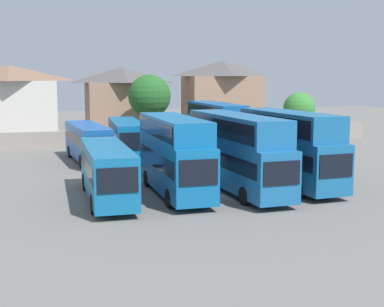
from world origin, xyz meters
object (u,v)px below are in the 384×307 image
object	(u,v)px
bus_7	(177,138)
bus_8	(216,126)
bus_4	(289,145)
bus_2	(174,151)
bus_3	(237,148)
bus_5	(88,141)
tree_left_of_lot	(149,96)
house_terrace_right	(222,97)
house_terrace_centre	(122,101)
bus_1	(107,169)
house_terrace_left	(11,102)
bus_6	(126,138)
tree_behind_wall	(299,109)

from	to	relation	value
bus_7	bus_8	bearing A→B (deg)	96.31
bus_8	bus_4	bearing A→B (deg)	0.49
bus_2	bus_3	distance (m)	4.21
bus_5	tree_left_of_lot	world-z (taller)	tree_left_of_lot
house_terrace_right	tree_left_of_lot	size ratio (longest dim) A/B	1.27
bus_8	house_terrace_centre	distance (m)	20.12
bus_5	bus_2	bearing A→B (deg)	10.12
bus_1	house_terrace_left	bearing A→B (deg)	-167.71
house_terrace_left	house_terrace_right	world-z (taller)	house_terrace_right
house_terrace_left	bus_6	bearing A→B (deg)	-61.03
bus_2	bus_5	distance (m)	15.62
bus_3	bus_7	bearing A→B (deg)	177.72
bus_1	house_terrace_centre	size ratio (longest dim) A/B	1.16
bus_2	house_terrace_centre	xyz separation A→B (m)	(2.23, 34.66, 1.60)
bus_5	tree_behind_wall	size ratio (longest dim) A/B	1.89
bus_5	bus_7	world-z (taller)	bus_7
bus_3	house_terrace_centre	distance (m)	34.75
bus_5	bus_7	bearing A→B (deg)	84.69
bus_5	bus_6	bearing A→B (deg)	86.12
bus_1	bus_5	bearing A→B (deg)	179.99
bus_4	tree_left_of_lot	bearing A→B (deg)	-175.20
bus_3	tree_behind_wall	bearing A→B (deg)	141.85
tree_left_of_lot	bus_8	bearing A→B (deg)	-72.24
bus_4	bus_6	distance (m)	17.14
bus_8	house_terrace_left	bearing A→B (deg)	-134.06
bus_7	house_terrace_left	bearing A→B (deg)	-142.24
bus_2	bus_4	xyz separation A→B (m)	(8.16, 0.39, 0.09)
bus_6	tree_left_of_lot	xyz separation A→B (m)	(4.75, 12.42, 3.23)
bus_3	bus_7	world-z (taller)	bus_3
bus_4	bus_7	xyz separation A→B (m)	(-4.08, 14.59, -0.96)
bus_4	bus_6	xyz separation A→B (m)	(-8.73, 14.73, -0.86)
bus_8	house_terrace_right	world-z (taller)	house_terrace_right
bus_4	bus_5	distance (m)	19.07
bus_6	house_terrace_centre	xyz separation A→B (m)	(2.79, 19.54, 2.37)
bus_8	house_terrace_left	world-z (taller)	house_terrace_left
bus_1	house_terrace_centre	distance (m)	35.60
bus_5	bus_7	size ratio (longest dim) A/B	0.96
tree_behind_wall	bus_4	bearing A→B (deg)	-118.71
bus_8	tree_left_of_lot	size ratio (longest dim) A/B	1.52
bus_8	house_terrace_right	distance (m)	19.65
bus_3	bus_6	bearing A→B (deg)	-165.25
bus_2	house_terrace_right	world-z (taller)	house_terrace_right
bus_5	bus_4	bearing A→B (deg)	34.95
bus_3	bus_8	world-z (taller)	bus_3
bus_5	house_terrace_left	bearing A→B (deg)	-164.15
bus_4	bus_7	bearing A→B (deg)	-167.91
bus_2	house_terrace_right	bearing A→B (deg)	155.93
bus_7	tree_behind_wall	distance (m)	18.46
bus_1	bus_6	xyz separation A→B (m)	(3.73, 15.38, 0.12)
bus_2	bus_6	bearing A→B (deg)	-177.93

